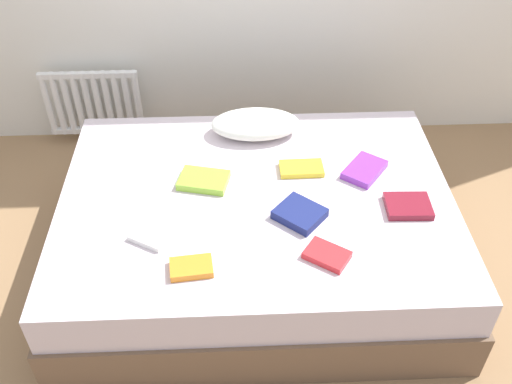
{
  "coord_description": "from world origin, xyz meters",
  "views": [
    {
      "loc": [
        -0.1,
        -2.16,
        2.39
      ],
      "look_at": [
        0.0,
        0.05,
        0.48
      ],
      "focal_mm": 40.47,
      "sensor_mm": 36.0,
      "label": 1
    }
  ],
  "objects": [
    {
      "name": "textbook_orange",
      "position": [
        -0.3,
        -0.48,
        0.52
      ],
      "size": [
        0.2,
        0.14,
        0.03
      ],
      "primitive_type": "cube",
      "rotation": [
        0.0,
        0.0,
        0.11
      ],
      "color": "orange",
      "rests_on": "bed"
    },
    {
      "name": "textbook_yellow",
      "position": [
        0.24,
        0.19,
        0.52
      ],
      "size": [
        0.23,
        0.13,
        0.03
      ],
      "primitive_type": "cube",
      "rotation": [
        0.0,
        0.0,
        0.02
      ],
      "color": "yellow",
      "rests_on": "bed"
    },
    {
      "name": "pillow",
      "position": [
        0.02,
        0.54,
        0.56
      ],
      "size": [
        0.5,
        0.28,
        0.13
      ],
      "primitive_type": "ellipsoid",
      "color": "white",
      "rests_on": "bed"
    },
    {
      "name": "textbook_white",
      "position": [
        -0.49,
        -0.26,
        0.51
      ],
      "size": [
        0.24,
        0.24,
        0.03
      ],
      "primitive_type": "cube",
      "rotation": [
        0.0,
        0.0,
        -0.53
      ],
      "color": "white",
      "rests_on": "bed"
    },
    {
      "name": "textbook_navy",
      "position": [
        0.2,
        -0.17,
        0.52
      ],
      "size": [
        0.28,
        0.28,
        0.05
      ],
      "primitive_type": "cube",
      "rotation": [
        0.0,
        0.0,
        -0.71
      ],
      "color": "navy",
      "rests_on": "bed"
    },
    {
      "name": "textbook_purple",
      "position": [
        0.57,
        0.16,
        0.52
      ],
      "size": [
        0.27,
        0.28,
        0.04
      ],
      "primitive_type": "cube",
      "rotation": [
        0.0,
        0.0,
        0.92
      ],
      "color": "purple",
      "rests_on": "bed"
    },
    {
      "name": "textbook_red",
      "position": [
        0.29,
        -0.43,
        0.52
      ],
      "size": [
        0.23,
        0.21,
        0.03
      ],
      "primitive_type": "cube",
      "rotation": [
        0.0,
        0.0,
        -0.6
      ],
      "color": "red",
      "rests_on": "bed"
    },
    {
      "name": "bed",
      "position": [
        0.0,
        0.0,
        0.25
      ],
      "size": [
        2.0,
        1.5,
        0.5
      ],
      "color": "brown",
      "rests_on": "ground"
    },
    {
      "name": "textbook_lime",
      "position": [
        -0.26,
        0.11,
        0.52
      ],
      "size": [
        0.28,
        0.22,
        0.04
      ],
      "primitive_type": "cube",
      "rotation": [
        0.0,
        0.0,
        -0.24
      ],
      "color": "#8CC638",
      "rests_on": "bed"
    },
    {
      "name": "ground_plane",
      "position": [
        0.0,
        0.0,
        0.0
      ],
      "size": [
        8.0,
        8.0,
        0.0
      ],
      "primitive_type": "plane",
      "color": "#93704C"
    },
    {
      "name": "radiator",
      "position": [
        -1.04,
        1.2,
        0.32
      ],
      "size": [
        0.64,
        0.04,
        0.47
      ],
      "color": "white",
      "rests_on": "ground"
    },
    {
      "name": "textbook_maroon",
      "position": [
        0.73,
        -0.13,
        0.52
      ],
      "size": [
        0.22,
        0.18,
        0.04
      ],
      "primitive_type": "cube",
      "rotation": [
        0.0,
        0.0,
        -0.03
      ],
      "color": "maroon",
      "rests_on": "bed"
    }
  ]
}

